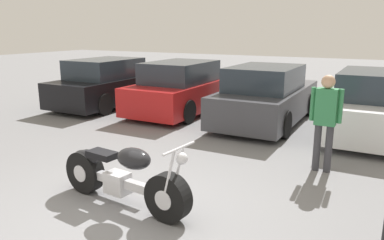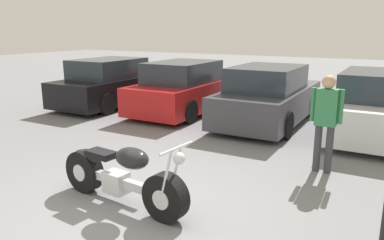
{
  "view_description": "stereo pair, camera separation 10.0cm",
  "coord_description": "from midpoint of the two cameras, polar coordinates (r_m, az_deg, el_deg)",
  "views": [
    {
      "loc": [
        2.93,
        -3.53,
        2.38
      ],
      "look_at": [
        -0.05,
        2.03,
        0.85
      ],
      "focal_mm": 35.0,
      "sensor_mm": 36.0,
      "label": 1
    },
    {
      "loc": [
        3.02,
        -3.48,
        2.38
      ],
      "look_at": [
        -0.05,
        2.03,
        0.85
      ],
      "focal_mm": 35.0,
      "sensor_mm": 36.0,
      "label": 2
    }
  ],
  "objects": [
    {
      "name": "parked_car_red",
      "position": [
        11.03,
        -1.57,
        4.79
      ],
      "size": [
        1.83,
        4.2,
        1.49
      ],
      "color": "red",
      "rests_on": "ground_plane"
    },
    {
      "name": "parked_car_black",
      "position": [
        12.28,
        -12.64,
        5.38
      ],
      "size": [
        1.83,
        4.2,
        1.49
      ],
      "color": "black",
      "rests_on": "ground_plane"
    },
    {
      "name": "motorcycle",
      "position": [
        5.3,
        -11.16,
        -8.48
      ],
      "size": [
        2.21,
        0.69,
        1.02
      ],
      "color": "black",
      "rests_on": "ground_plane"
    },
    {
      "name": "parked_car_white",
      "position": [
        9.53,
        25.91,
        1.99
      ],
      "size": [
        1.83,
        4.2,
        1.49
      ],
      "color": "white",
      "rests_on": "ground_plane"
    },
    {
      "name": "person_standing",
      "position": [
        6.61,
        19.26,
        0.67
      ],
      "size": [
        0.52,
        0.22,
        1.66
      ],
      "color": "#38383D",
      "rests_on": "ground_plane"
    },
    {
      "name": "parked_car_dark_grey",
      "position": [
        9.88,
        10.99,
        3.5
      ],
      "size": [
        1.83,
        4.2,
        1.49
      ],
      "color": "#3D3D42",
      "rests_on": "ground_plane"
    },
    {
      "name": "ground_plane",
      "position": [
        5.18,
        -11.06,
        -14.02
      ],
      "size": [
        60.0,
        60.0,
        0.0
      ],
      "primitive_type": "plane",
      "color": "slate"
    }
  ]
}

